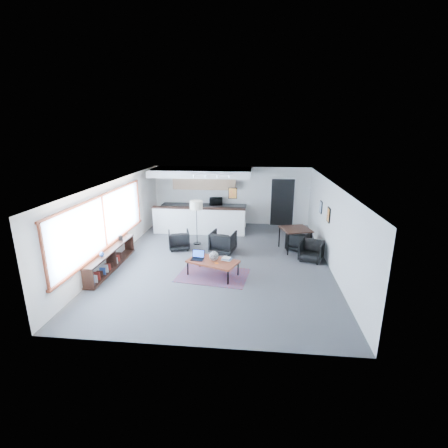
# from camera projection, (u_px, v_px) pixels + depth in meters

# --- Properties ---
(room) EXTENTS (7.02, 9.02, 2.62)m
(room) POSITION_uv_depth(u_px,v_px,m) (220.00, 223.00, 10.44)
(room) COLOR #49494C
(room) RESTS_ON ground
(window) EXTENTS (0.10, 5.95, 1.66)m
(window) POSITION_uv_depth(u_px,v_px,m) (104.00, 223.00, 9.87)
(window) COLOR #8CBFFF
(window) RESTS_ON room
(console) EXTENTS (0.35, 3.00, 0.80)m
(console) POSITION_uv_depth(u_px,v_px,m) (111.00, 259.00, 10.03)
(console) COLOR black
(console) RESTS_ON floor
(kitchenette) EXTENTS (4.20, 1.96, 2.60)m
(kitchenette) POSITION_uv_depth(u_px,v_px,m) (202.00, 197.00, 14.07)
(kitchenette) COLOR white
(kitchenette) RESTS_ON floor
(doorway) EXTENTS (1.10, 0.12, 2.15)m
(doorway) POSITION_uv_depth(u_px,v_px,m) (282.00, 202.00, 14.50)
(doorway) COLOR black
(doorway) RESTS_ON room
(track_light) EXTENTS (1.60, 0.07, 0.15)m
(track_light) POSITION_uv_depth(u_px,v_px,m) (211.00, 175.00, 12.25)
(track_light) COLOR silver
(track_light) RESTS_ON room
(wall_art_lower) EXTENTS (0.03, 0.38, 0.48)m
(wall_art_lower) POSITION_uv_depth(u_px,v_px,m) (329.00, 215.00, 10.41)
(wall_art_lower) COLOR black
(wall_art_lower) RESTS_ON room
(wall_art_upper) EXTENTS (0.03, 0.34, 0.44)m
(wall_art_upper) POSITION_uv_depth(u_px,v_px,m) (321.00, 207.00, 11.67)
(wall_art_upper) COLOR black
(wall_art_upper) RESTS_ON room
(kilim_rug) EXTENTS (2.22, 1.66, 0.01)m
(kilim_rug) POSITION_uv_depth(u_px,v_px,m) (213.00, 275.00, 9.68)
(kilim_rug) COLOR #502B3E
(kilim_rug) RESTS_ON floor
(coffee_table) EXTENTS (1.64, 1.26, 0.47)m
(coffee_table) POSITION_uv_depth(u_px,v_px,m) (213.00, 262.00, 9.56)
(coffee_table) COLOR maroon
(coffee_table) RESTS_ON floor
(laptop) EXTENTS (0.39, 0.33, 0.26)m
(laptop) POSITION_uv_depth(u_px,v_px,m) (198.00, 256.00, 9.67)
(laptop) COLOR black
(laptop) RESTS_ON coffee_table
(ceramic_pot) EXTENTS (0.28, 0.28, 0.28)m
(ceramic_pot) POSITION_uv_depth(u_px,v_px,m) (214.00, 256.00, 9.53)
(ceramic_pot) COLOR gray
(ceramic_pot) RESTS_ON coffee_table
(book_stack) EXTENTS (0.33, 0.30, 0.09)m
(book_stack) POSITION_uv_depth(u_px,v_px,m) (227.00, 259.00, 9.59)
(book_stack) COLOR silver
(book_stack) RESTS_ON coffee_table
(coaster) EXTENTS (0.14, 0.14, 0.01)m
(coaster) POSITION_uv_depth(u_px,v_px,m) (217.00, 263.00, 9.36)
(coaster) COLOR #E5590C
(coaster) RESTS_ON coffee_table
(armchair_left) EXTENTS (0.89, 0.86, 0.74)m
(armchair_left) POSITION_uv_depth(u_px,v_px,m) (179.00, 239.00, 11.73)
(armchair_left) COLOR black
(armchair_left) RESTS_ON floor
(armchair_right) EXTENTS (0.96, 0.92, 0.84)m
(armchair_right) POSITION_uv_depth(u_px,v_px,m) (223.00, 241.00, 11.40)
(armchair_right) COLOR black
(armchair_right) RESTS_ON floor
(floor_lamp) EXTENTS (0.63, 0.63, 1.67)m
(floor_lamp) POSITION_uv_depth(u_px,v_px,m) (196.00, 207.00, 11.95)
(floor_lamp) COLOR black
(floor_lamp) RESTS_ON floor
(dining_table) EXTENTS (1.20, 1.20, 0.81)m
(dining_table) POSITION_uv_depth(u_px,v_px,m) (295.00, 230.00, 11.52)
(dining_table) COLOR black
(dining_table) RESTS_ON floor
(dining_chair_near) EXTENTS (0.78, 0.76, 0.63)m
(dining_chair_near) POSITION_uv_depth(u_px,v_px,m) (311.00, 252.00, 10.70)
(dining_chair_near) COLOR black
(dining_chair_near) RESTS_ON floor
(dining_chair_far) EXTENTS (0.82, 0.79, 0.66)m
(dining_chair_far) POSITION_uv_depth(u_px,v_px,m) (298.00, 241.00, 11.68)
(dining_chair_far) COLOR black
(dining_chair_far) RESTS_ON floor
(microwave) EXTENTS (0.60, 0.38, 0.39)m
(microwave) POSITION_uv_depth(u_px,v_px,m) (216.00, 201.00, 14.51)
(microwave) COLOR black
(microwave) RESTS_ON kitchenette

